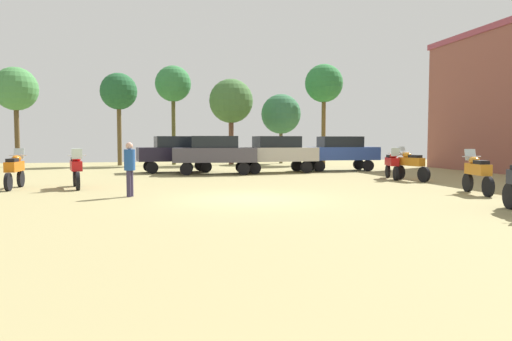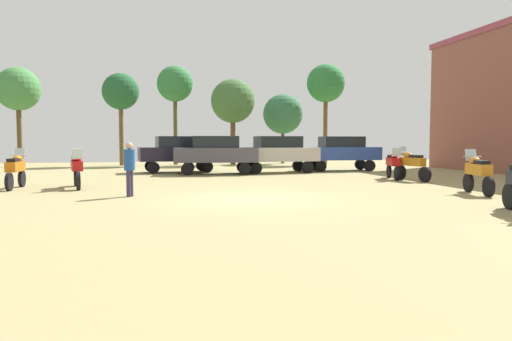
% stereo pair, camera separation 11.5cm
% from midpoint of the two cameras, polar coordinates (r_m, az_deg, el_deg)
% --- Properties ---
extents(ground_plane, '(44.00, 52.00, 0.02)m').
position_cam_midpoint_polar(ground_plane, '(14.31, -0.92, -3.49)').
color(ground_plane, '#978B5B').
extents(motorcycle_3, '(0.73, 2.08, 1.48)m').
position_cam_midpoint_polar(motorcycle_3, '(17.09, 25.05, -0.20)').
color(motorcycle_3, black).
rests_on(motorcycle_3, ground).
extents(motorcycle_4, '(0.62, 2.14, 1.48)m').
position_cam_midpoint_polar(motorcycle_4, '(19.30, -27.33, 0.14)').
color(motorcycle_4, black).
rests_on(motorcycle_4, ground).
extents(motorcycle_5, '(0.79, 2.16, 1.46)m').
position_cam_midpoint_polar(motorcycle_5, '(22.37, 15.99, 0.82)').
color(motorcycle_5, black).
rests_on(motorcycle_5, ground).
extents(motorcycle_6, '(0.71, 2.17, 1.50)m').
position_cam_midpoint_polar(motorcycle_6, '(21.69, 18.10, 0.74)').
color(motorcycle_6, black).
rests_on(motorcycle_6, ground).
extents(motorcycle_7, '(0.74, 2.22, 1.49)m').
position_cam_midpoint_polar(motorcycle_7, '(18.63, -21.11, 0.23)').
color(motorcycle_7, black).
rests_on(motorcycle_7, ground).
extents(car_1, '(4.45, 2.21, 2.00)m').
position_cam_midpoint_polar(car_1, '(24.78, -5.15, 2.25)').
color(car_1, black).
rests_on(car_1, ground).
extents(car_2, '(4.42, 2.11, 2.00)m').
position_cam_midpoint_polar(car_2, '(25.87, 2.39, 2.32)').
color(car_2, black).
rests_on(car_2, ground).
extents(car_4, '(4.38, 1.99, 2.00)m').
position_cam_midpoint_polar(car_4, '(28.01, 10.00, 2.37)').
color(car_4, black).
rests_on(car_4, ground).
extents(car_5, '(4.49, 2.31, 2.00)m').
position_cam_midpoint_polar(car_5, '(26.56, -9.65, 2.31)').
color(car_5, black).
rests_on(car_5, ground).
extents(person_2, '(0.44, 0.44, 1.71)m').
position_cam_midpoint_polar(person_2, '(15.29, -15.26, 0.65)').
color(person_2, '#322A44').
rests_on(person_2, ground).
extents(tree_1, '(2.88, 2.88, 6.64)m').
position_cam_midpoint_polar(tree_1, '(35.56, -27.18, 8.71)').
color(tree_1, brown).
rests_on(tree_1, ground).
extents(tree_2, '(3.04, 3.04, 5.33)m').
position_cam_midpoint_polar(tree_2, '(36.47, 2.96, 6.82)').
color(tree_2, brown).
rests_on(tree_2, ground).
extents(tree_3, '(3.23, 3.23, 6.28)m').
position_cam_midpoint_polar(tree_3, '(34.96, -3.13, 8.34)').
color(tree_3, brown).
rests_on(tree_3, ground).
extents(tree_5, '(2.60, 2.60, 7.19)m').
position_cam_midpoint_polar(tree_5, '(35.23, -10.10, 10.19)').
color(tree_5, '#4C4923').
rests_on(tree_5, ground).
extents(tree_6, '(2.57, 2.57, 6.51)m').
position_cam_midpoint_polar(tree_6, '(34.88, -16.39, 9.07)').
color(tree_6, brown).
rests_on(tree_6, ground).
extents(tree_8, '(2.84, 2.84, 7.47)m').
position_cam_midpoint_polar(tree_8, '(36.15, 8.13, 10.30)').
color(tree_8, brown).
rests_on(tree_8, ground).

